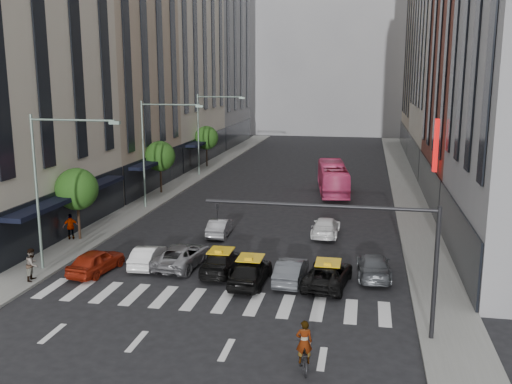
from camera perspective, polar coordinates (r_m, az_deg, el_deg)
The scene contains 33 objects.
ground at distance 28.35m, azimuth -5.22°, elevation -11.90°, with size 160.00×160.00×0.00m, color black.
sidewalk_left at distance 59.14m, azimuth -7.83°, elevation 0.67°, with size 3.00×96.00×0.15m, color slate.
sidewalk_right at distance 56.18m, azimuth 14.97°, elevation -0.21°, with size 3.00×96.00×0.15m, color slate.
building_left_a at distance 43.49m, azimuth -23.94°, elevation 14.28°, with size 8.00×18.00×28.00m, color beige.
building_left_b at distance 58.25m, azimuth -14.06°, elevation 12.07°, with size 8.00×16.00×24.00m, color tan.
building_left_c at distance 75.27m, azimuth -8.29°, elevation 16.73°, with size 8.00×20.00×36.00m, color beige.
building_left_d at distance 93.21m, azimuth -4.28°, elevation 14.00°, with size 8.00×18.00×30.00m, color gray.
building_right_b at distance 52.78m, azimuth 22.06°, elevation 12.73°, with size 8.00×18.00×26.00m, color brown.
building_right_d at distance 90.43m, azimuth 17.58°, elevation 12.93°, with size 8.00×18.00×28.00m, color tan.
building_far at distance 110.33m, azimuth 7.43°, elevation 15.14°, with size 30.00×10.00×36.00m, color gray.
tree_near at distance 40.57m, azimuth -17.48°, elevation 0.28°, with size 2.88×2.88×4.95m.
tree_mid at distance 54.94m, azimuth -9.57°, elevation 3.55°, with size 2.88×2.88×4.95m.
tree_far at distance 70.02m, azimuth -4.98°, elevation 5.42°, with size 2.88×2.88×4.95m.
streetlamp_near at distance 34.20m, azimuth -19.87°, elevation 1.89°, with size 5.38×0.25×9.00m.
streetlamp_mid at distance 48.47m, azimuth -10.20°, elevation 5.13°, with size 5.38×0.25×9.00m.
streetlamp_far at distance 63.57m, azimuth -4.98°, elevation 6.82°, with size 5.38×0.25×9.00m.
traffic_signal at distance 24.86m, azimuth 11.25°, elevation -4.55°, with size 10.10×0.20×6.00m.
liberty_sign at distance 45.49m, azimuth 17.55°, elevation 4.47°, with size 0.30×0.70×4.00m.
car_red at distance 34.48m, azimuth -15.70°, elevation -6.68°, with size 1.67×4.14×1.41m, color maroon.
car_white_front at distance 34.96m, azimuth -10.78°, elevation -6.32°, with size 1.33×3.81×1.25m, color silver.
car_silver at distance 34.60m, azimuth -7.37°, elevation -6.29°, with size 2.27×4.92×1.37m, color gray.
taxi_left at distance 33.33m, azimuth -3.52°, elevation -6.98°, with size 1.84×4.52×1.31m, color black.
taxi_center at distance 31.46m, azimuth -0.56°, elevation -7.93°, with size 1.78×4.41×1.50m, color black.
car_grey_mid at distance 31.88m, azimuth 3.52°, elevation -7.84°, with size 1.42×4.07×1.34m, color #3F4247.
taxi_right at distance 31.55m, azimuth 7.20°, elevation -8.16°, with size 2.16×4.69×1.30m, color black.
car_grey_curb at distance 33.29m, azimuth 11.69°, elevation -7.23°, with size 1.84×4.53×1.32m, color #494C51.
car_row2_left at distance 40.74m, azimuth -3.63°, elevation -3.52°, with size 1.33×3.81×1.25m, color #96969B.
car_row2_right at distance 41.01m, azimuth 6.99°, elevation -3.45°, with size 1.81×4.46×1.29m, color white.
bus at distance 55.46m, azimuth 7.69°, elevation 1.38°, with size 2.43×10.39×2.90m, color #EC4580.
motorcycle at distance 23.26m, azimuth 4.80°, elevation -16.13°, with size 0.66×1.89×0.99m, color black.
rider at distance 22.64m, azimuth 4.87°, elevation -13.03°, with size 0.65×0.43×1.78m, color gray.
pedestrian_near at distance 33.94m, azimuth -21.46°, elevation -6.74°, with size 0.88×0.69×1.81m, color gray.
pedestrian_far at distance 41.23m, azimuth -18.03°, elevation -3.31°, with size 1.04×0.43×1.78m, color gray.
Camera 1 is at (7.43, -24.88, 11.37)m, focal length 40.00 mm.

